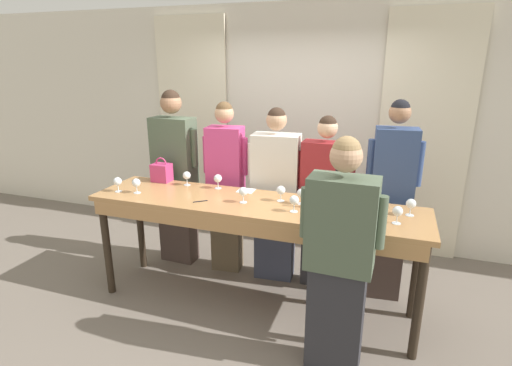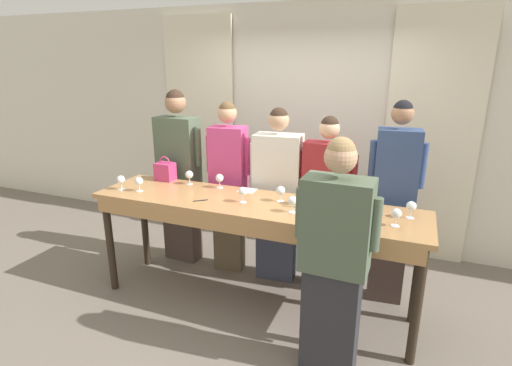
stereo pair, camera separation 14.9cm
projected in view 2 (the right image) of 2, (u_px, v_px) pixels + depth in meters
The scene contains 26 objects.
ground_plane at pixel (253, 303), 3.72m from camera, with size 18.00×18.00×0.00m, color #70665B.
wall_back at pixel (305, 127), 4.77m from camera, with size 12.00×0.06×2.80m.
curtain_panel_left at pixel (200, 126), 5.22m from camera, with size 0.94×0.03×2.69m.
curtain_panel_right at pixel (430, 141), 4.24m from camera, with size 0.94×0.03×2.69m.
tasting_bar at pixel (252, 215), 3.43m from camera, with size 2.90×0.68×1.00m.
wine_bottle at pixel (335, 197), 3.18m from camera, with size 0.08×0.08×0.34m.
handbag at pixel (165, 171), 4.02m from camera, with size 0.18×0.14×0.25m.
wine_glass_front_left at pixel (301, 194), 3.32m from camera, with size 0.08×0.08×0.14m.
wine_glass_front_mid at pixel (139, 182), 3.67m from camera, with size 0.08×0.08×0.14m.
wine_glass_front_right at pixel (411, 207), 3.04m from camera, with size 0.08×0.08×0.14m.
wine_glass_center_left at pixel (121, 180), 3.72m from camera, with size 0.08×0.08×0.14m.
wine_glass_center_mid at pixel (396, 214), 2.90m from camera, with size 0.08×0.08×0.14m.
wine_glass_center_right at pixel (220, 178), 3.77m from camera, with size 0.08×0.08×0.14m.
wine_glass_back_left at pixel (357, 198), 3.22m from camera, with size 0.08×0.08×0.14m.
wine_glass_back_mid at pixel (243, 192), 3.38m from camera, with size 0.08×0.08×0.14m.
wine_glass_back_right at pixel (281, 191), 3.40m from camera, with size 0.08×0.08×0.14m.
wine_glass_near_host at pixel (189, 175), 3.88m from camera, with size 0.08×0.08×0.14m.
wine_glass_by_bottle at pixel (293, 201), 3.16m from camera, with size 0.08×0.08×0.14m.
napkin at pixel (247, 190), 3.71m from camera, with size 0.16×0.16×0.00m.
pen at pixel (200, 200), 3.44m from camera, with size 0.10×0.09×0.01m.
guest_olive_jacket at pixel (180, 176), 4.30m from camera, with size 0.56×0.25×1.88m.
guest_pink_top at pixel (229, 186), 4.11m from camera, with size 0.47×0.28×1.79m.
guest_cream_sweater at pixel (277, 196), 3.93m from camera, with size 0.57×0.29×1.75m.
guest_striped_shirt at pixel (325, 204), 3.77m from camera, with size 0.55×0.20×1.70m.
guest_navy_coat at pixel (393, 203), 3.53m from camera, with size 0.48×0.26×1.86m.
host_pouring at pixel (334, 261), 2.69m from camera, with size 0.56×0.27×1.72m.
Camera 2 is at (1.22, -2.98, 2.17)m, focal length 28.00 mm.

